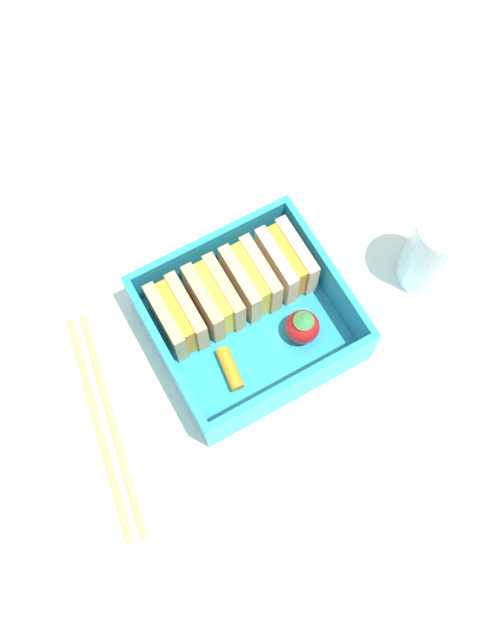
{
  "coord_description": "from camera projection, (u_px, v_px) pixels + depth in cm",
  "views": [
    {
      "loc": [
        -10.45,
        -18.6,
        59.29
      ],
      "look_at": [
        0.0,
        0.0,
        2.7
      ],
      "focal_mm": 40.0,
      "sensor_mm": 36.0,
      "label": 1
    }
  ],
  "objects": [
    {
      "name": "chopstick_pair",
      "position": [
        104.0,
        423.0,
        0.6
      ],
      "size": [
        5.52,
        20.14,
        0.7
      ],
      "color": "tan",
      "rests_on": "ground_plane"
    },
    {
      "name": "ground_plane",
      "position": [
        249.0,
        335.0,
        0.64
      ],
      "size": [
        120.0,
        120.0,
        2.0
      ],
      "primitive_type": "cube",
      "color": "silver"
    },
    {
      "name": "bento_tray",
      "position": [
        249.0,
        328.0,
        0.62
      ],
      "size": [
        15.95,
        14.8,
        1.2
      ],
      "primitive_type": "cube",
      "color": "#2697BE",
      "rests_on": "ground_plane"
    },
    {
      "name": "folded_napkin",
      "position": [
        361.0,
        485.0,
        0.58
      ],
      "size": [
        14.52,
        12.11,
        0.4
      ],
      "primitive_type": "cube",
      "rotation": [
        0.0,
        0.0,
        -0.28
      ],
      "color": "white",
      "rests_on": "ground_plane"
    },
    {
      "name": "sandwich_left",
      "position": [
        177.0,
        317.0,
        0.6
      ],
      "size": [
        3.0,
        5.85,
        4.61
      ],
      "color": "tan",
      "rests_on": "bento_tray"
    },
    {
      "name": "sandwich_center_right",
      "position": [
        286.0,
        261.0,
        0.62
      ],
      "size": [
        3.0,
        5.85,
        4.61
      ],
      "color": "beige",
      "rests_on": "bento_tray"
    },
    {
      "name": "strawberry_far_left",
      "position": [
        303.0,
        326.0,
        0.6
      ],
      "size": [
        2.96,
        2.96,
        3.56
      ],
      "color": "red",
      "rests_on": "bento_tray"
    },
    {
      "name": "carrot_stick_far_left",
      "position": [
        230.0,
        369.0,
        0.6
      ],
      "size": [
        1.63,
        3.84,
        1.19
      ],
      "primitive_type": "cylinder",
      "rotation": [
        1.57,
        0.0,
        3.02
      ],
      "color": "orange",
      "rests_on": "bento_tray"
    },
    {
      "name": "sandwich_center",
      "position": [
        250.0,
        279.0,
        0.61
      ],
      "size": [
        3.0,
        5.85,
        4.61
      ],
      "color": "#D1B47D",
      "rests_on": "bento_tray"
    },
    {
      "name": "drinking_glass",
      "position": [
        436.0,
        251.0,
        0.61
      ],
      "size": [
        5.18,
        5.18,
        8.98
      ],
      "primitive_type": "cylinder",
      "color": "white",
      "rests_on": "ground_plane"
    },
    {
      "name": "sandwich_center_left",
      "position": [
        214.0,
        298.0,
        0.6
      ],
      "size": [
        3.0,
        5.85,
        4.61
      ],
      "color": "tan",
      "rests_on": "bento_tray"
    },
    {
      "name": "bento_rim",
      "position": [
        249.0,
        317.0,
        0.6
      ],
      "size": [
        15.95,
        14.8,
        4.66
      ],
      "color": "#2697BE",
      "rests_on": "bento_tray"
    }
  ]
}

